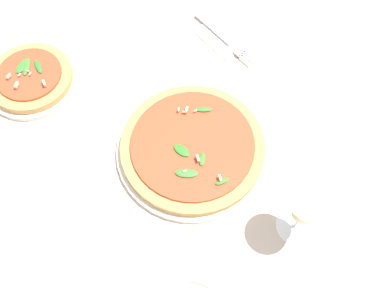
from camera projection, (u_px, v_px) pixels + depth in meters
The scene contains 6 objects.
ground_plane at pixel (190, 153), 0.96m from camera, with size 6.00×6.00×0.00m, color beige.
pizza_arugula_main at pixel (192, 147), 0.94m from camera, with size 0.32×0.32×0.05m.
pizza_personal_side at pixel (31, 79), 1.03m from camera, with size 0.21×0.21×0.05m.
wine_glass at pixel (307, 208), 0.79m from camera, with size 0.08×0.08×0.14m.
napkin at pixel (221, 37), 1.10m from camera, with size 0.13×0.08×0.01m.
fork at pixel (223, 38), 1.10m from camera, with size 0.21×0.02×0.00m.
Camera 1 is at (0.34, -0.26, 0.85)m, focal length 42.00 mm.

